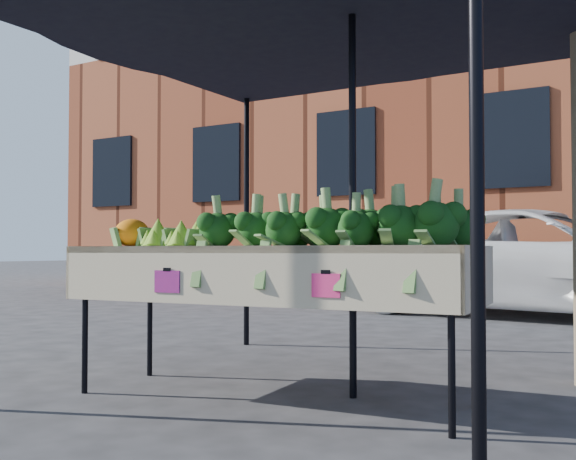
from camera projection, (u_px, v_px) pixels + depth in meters
The scene contains 8 objects.
ground at pixel (297, 407), 3.72m from camera, with size 90.00×90.00×0.00m, color #242426.
table at pixel (271, 323), 3.90m from camera, with size 2.46×0.99×0.90m.
canopy at pixel (308, 173), 4.25m from camera, with size 3.16×3.16×2.74m, color black, non-canonical shape.
broccoli_heap at pixel (332, 219), 3.74m from camera, with size 1.63×0.60×0.30m, color #0D330E.
romanesco_cluster at pixel (186, 229), 4.28m from camera, with size 0.46×0.60×0.23m, color #8CBE2E.
cauliflower_pair at pixel (132, 231), 4.41m from camera, with size 0.23×0.23×0.21m, color orange.
vehicle at pixel (542, 124), 8.95m from camera, with size 2.37×1.43×5.14m, color white.
building_left at pixel (361, 106), 16.73m from camera, with size 12.00×8.00×9.00m, color brown.
Camera 1 is at (1.86, -3.25, 0.87)m, focal length 41.64 mm.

